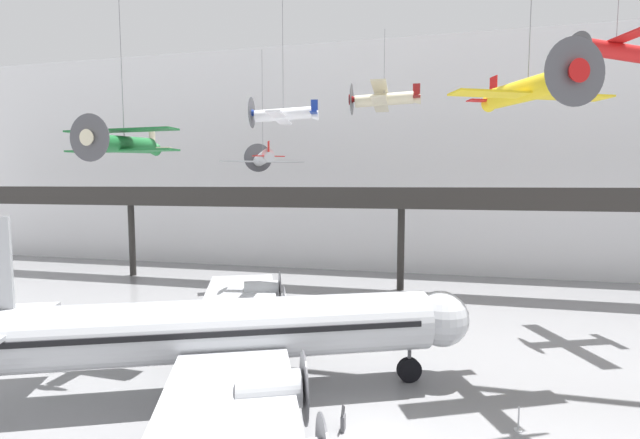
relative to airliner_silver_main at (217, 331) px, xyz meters
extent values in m
cube|color=white|center=(8.04, 33.39, 10.27)|extent=(140.00, 3.00, 27.15)
cube|color=#2D2B28|center=(8.04, 22.68, 5.35)|extent=(110.00, 3.20, 0.90)
cube|color=#2D2B28|center=(8.04, 21.14, 6.35)|extent=(110.00, 0.12, 1.10)
cylinder|color=#2D2B28|center=(-22.21, 23.64, 0.80)|extent=(0.70, 0.70, 8.21)
cylinder|color=#2D2B28|center=(8.04, 23.64, 0.80)|extent=(0.70, 0.70, 8.21)
cylinder|color=#B7BABF|center=(0.10, 0.04, 0.07)|extent=(20.78, 10.59, 3.02)
sphere|color=#B7BABF|center=(10.83, 4.29, 0.07)|extent=(2.96, 2.96, 2.96)
cube|color=black|center=(0.10, 0.04, 0.37)|extent=(19.43, 10.11, 0.27)
cube|color=#B7BABF|center=(-2.26, 8.01, -0.61)|extent=(9.55, 14.39, 0.28)
cylinder|color=#B7BABF|center=(0.21, 5.78, -0.56)|extent=(2.82, 2.25, 1.45)
cylinder|color=#4C4C51|center=(1.47, 6.28, -0.56)|extent=(1.07, 2.58, 2.76)
cylinder|color=#B7BABF|center=(-1.49, 10.06, -0.56)|extent=(2.82, 2.25, 1.45)
cylinder|color=#4C4C51|center=(-0.23, 10.56, -0.56)|extent=(1.07, 2.58, 2.76)
cylinder|color=#B7BABF|center=(4.11, -4.07, -0.56)|extent=(2.82, 2.25, 1.45)
cylinder|color=#4C4C51|center=(5.37, -3.58, -0.56)|extent=(1.07, 2.58, 2.76)
cylinder|color=#4C4C51|center=(9.25, 3.66, -2.05)|extent=(0.20, 0.20, 1.21)
cylinder|color=black|center=(9.25, 3.66, -2.66)|extent=(1.35, 0.83, 1.30)
cylinder|color=#4C4C51|center=(-0.56, 2.38, -2.05)|extent=(0.20, 0.20, 1.21)
cylinder|color=black|center=(-0.56, 2.38, -2.66)|extent=(1.35, 0.83, 1.30)
cylinder|color=#4C4C51|center=(1.22, -2.12, -2.05)|extent=(0.20, 0.20, 1.21)
cylinder|color=black|center=(1.22, -2.12, -2.66)|extent=(1.35, 0.83, 1.30)
cylinder|color=silver|center=(-0.05, 11.13, 12.23)|extent=(4.23, 1.50, 1.10)
cone|color=navy|center=(-2.17, 10.79, 12.36)|extent=(0.79, 0.86, 0.77)
cylinder|color=#4C4C51|center=(-2.32, 10.77, 12.37)|extent=(0.39, 2.19, 2.21)
cone|color=silver|center=(1.93, 11.45, 12.11)|extent=(1.24, 0.90, 0.79)
cube|color=silver|center=(-0.29, 11.09, 11.98)|extent=(1.97, 6.28, 0.10)
cube|color=navy|center=(2.18, 11.49, 12.74)|extent=(0.50, 0.14, 1.02)
cube|color=navy|center=(2.18, 11.49, 12.23)|extent=(0.85, 2.26, 0.06)
cylinder|color=slate|center=(-0.05, 11.13, 16.40)|extent=(0.04, 0.04, 7.49)
cylinder|color=red|center=(22.26, 14.12, 16.08)|extent=(5.24, 2.81, 1.54)
cone|color=silver|center=(19.75, 13.18, 15.82)|extent=(1.13, 1.19, 0.95)
cylinder|color=#4C4C51|center=(19.58, 13.12, 15.81)|extent=(1.00, 2.60, 2.76)
cube|color=red|center=(21.97, 14.01, 16.58)|extent=(3.87, 7.69, 0.10)
cylinder|color=slate|center=(22.26, 14.12, 18.44)|extent=(0.04, 0.04, 3.65)
cylinder|color=yellow|center=(14.70, 4.35, 11.87)|extent=(3.18, 5.46, 1.32)
cone|color=red|center=(15.82, 1.73, 11.98)|extent=(1.28, 1.22, 1.01)
cylinder|color=#4C4C51|center=(15.90, 1.55, 11.98)|extent=(2.71, 1.18, 2.92)
cone|color=yellow|center=(13.67, 6.78, 11.78)|extent=(1.46, 1.74, 1.01)
cube|color=yellow|center=(14.83, 4.04, 11.54)|extent=(8.06, 4.44, 0.10)
cube|color=red|center=(13.54, 7.08, 12.55)|extent=(0.31, 0.63, 1.35)
cube|color=red|center=(13.54, 7.08, 11.87)|extent=(2.95, 1.76, 0.06)
cylinder|color=#1E6B33|center=(-7.20, 3.13, 9.53)|extent=(1.16, 4.72, 1.19)
cone|color=beige|center=(-7.30, 0.70, 9.65)|extent=(0.90, 0.81, 0.87)
cylinder|color=#4C4C51|center=(-7.31, 0.53, 9.66)|extent=(2.50, 0.15, 2.50)
cone|color=#1E6B33|center=(-7.10, 5.40, 9.42)|extent=(0.87, 1.32, 0.88)
cube|color=#1E6B33|center=(-7.21, 2.85, 10.30)|extent=(7.07, 1.43, 0.10)
cube|color=#1E6B33|center=(-7.21, 2.85, 9.14)|extent=(7.07, 1.43, 0.10)
cube|color=beige|center=(-7.09, 5.68, 10.11)|extent=(0.08, 0.57, 1.16)
cube|color=beige|center=(-7.09, 5.68, 9.53)|extent=(2.53, 0.67, 0.06)
cylinder|color=slate|center=(-7.20, 3.13, 15.01)|extent=(0.04, 0.04, 10.00)
cylinder|color=silver|center=(-5.25, 20.94, 9.73)|extent=(3.72, 5.33, 1.46)
cone|color=red|center=(-6.67, 23.41, 9.90)|extent=(1.33, 1.29, 1.01)
cylinder|color=#4C4C51|center=(-6.77, 23.58, 9.92)|extent=(2.56, 1.50, 2.93)
cone|color=silver|center=(-3.92, 18.64, 9.57)|extent=(1.59, 1.79, 1.05)
cube|color=silver|center=(-5.41, 21.23, 9.39)|extent=(7.79, 5.26, 0.10)
cube|color=red|center=(-3.76, 18.35, 10.40)|extent=(0.38, 0.60, 1.35)
cube|color=red|center=(-3.76, 18.35, 9.73)|extent=(2.87, 2.04, 0.06)
cylinder|color=slate|center=(-5.25, 20.94, 15.16)|extent=(0.04, 0.04, 9.73)
cylinder|color=beige|center=(6.59, 18.63, 14.40)|extent=(4.98, 1.17, 1.21)
cone|color=maroon|center=(4.01, 18.55, 14.50)|extent=(0.84, 0.94, 0.92)
cylinder|color=#4C4C51|center=(3.83, 18.55, 14.51)|extent=(0.12, 2.65, 2.65)
cone|color=beige|center=(8.99, 18.70, 14.31)|extent=(1.38, 0.91, 0.92)
cube|color=beige|center=(6.29, 18.62, 15.22)|extent=(1.43, 7.47, 0.10)
cube|color=beige|center=(6.29, 18.62, 13.99)|extent=(1.43, 7.47, 0.10)
cube|color=maroon|center=(9.29, 18.71, 15.01)|extent=(0.60, 0.08, 1.22)
cube|color=maroon|center=(9.29, 18.71, 14.40)|extent=(0.68, 2.67, 0.06)
cylinder|color=slate|center=(6.59, 18.63, 17.58)|extent=(0.04, 0.04, 5.34)
cylinder|color=#B2B5BA|center=(13.91, 0.07, -3.29)|extent=(0.36, 0.36, 0.04)
cylinder|color=#B2B5BA|center=(13.91, 0.07, -2.79)|extent=(0.07, 0.07, 0.95)
sphere|color=#B2B5BA|center=(13.91, 0.07, -2.28)|extent=(0.10, 0.10, 0.10)
cube|color=#4C4C51|center=(6.57, -1.62, -2.96)|extent=(0.17, 0.40, 0.70)
cube|color=#232326|center=(6.57, -1.62, -2.43)|extent=(0.05, 0.78, 0.73)
camera|label=1|loc=(9.45, -18.88, 7.29)|focal=24.00mm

